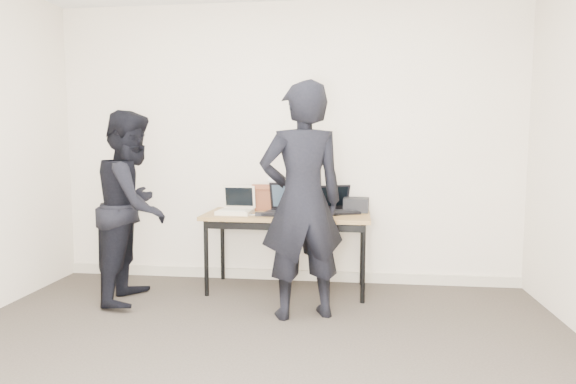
% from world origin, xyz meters
% --- Properties ---
extents(room, '(4.60, 4.60, 2.80)m').
position_xyz_m(room, '(0.00, 0.00, 1.35)').
color(room, '#3B342D').
rests_on(room, ground).
extents(desk, '(1.51, 0.68, 0.72)m').
position_xyz_m(desk, '(0.06, 1.90, 0.66)').
color(desk, olive).
rests_on(desk, ground).
extents(laptop_beige, '(0.32, 0.32, 0.25)m').
position_xyz_m(laptop_beige, '(-0.41, 1.86, 0.77)').
color(laptop_beige, beige).
rests_on(laptop_beige, desk).
extents(laptop_center, '(0.41, 0.40, 0.28)m').
position_xyz_m(laptop_center, '(0.05, 1.87, 0.78)').
color(laptop_center, black).
rests_on(laptop_center, desk).
extents(laptop_right, '(0.44, 0.43, 0.25)m').
position_xyz_m(laptop_right, '(0.50, 2.02, 0.78)').
color(laptop_right, black).
rests_on(laptop_right, desk).
extents(leather_satchel, '(0.37, 0.21, 0.25)m').
position_xyz_m(leather_satchel, '(-0.12, 2.13, 0.85)').
color(leather_satchel, brown).
rests_on(leather_satchel, desk).
extents(tissue, '(0.14, 0.11, 0.08)m').
position_xyz_m(tissue, '(-0.09, 2.13, 1.00)').
color(tissue, white).
rests_on(tissue, leather_satchel).
extents(equipment_box, '(0.25, 0.21, 0.13)m').
position_xyz_m(equipment_box, '(0.69, 2.09, 0.79)').
color(equipment_box, black).
rests_on(equipment_box, desk).
extents(power_brick, '(0.09, 0.06, 0.03)m').
position_xyz_m(power_brick, '(-0.16, 1.73, 0.74)').
color(power_brick, black).
rests_on(power_brick, desk).
extents(cables, '(1.16, 0.42, 0.01)m').
position_xyz_m(cables, '(0.10, 1.90, 0.72)').
color(cables, silver).
rests_on(cables, desk).
extents(person_typist, '(0.78, 0.64, 1.83)m').
position_xyz_m(person_typist, '(0.25, 1.26, 0.92)').
color(person_typist, black).
rests_on(person_typist, ground).
extents(person_observer, '(0.70, 0.85, 1.64)m').
position_xyz_m(person_observer, '(-1.24, 1.51, 0.82)').
color(person_observer, black).
rests_on(person_observer, ground).
extents(baseboard, '(4.50, 0.03, 0.10)m').
position_xyz_m(baseboard, '(0.00, 2.23, 0.05)').
color(baseboard, '#BCB29C').
rests_on(baseboard, ground).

